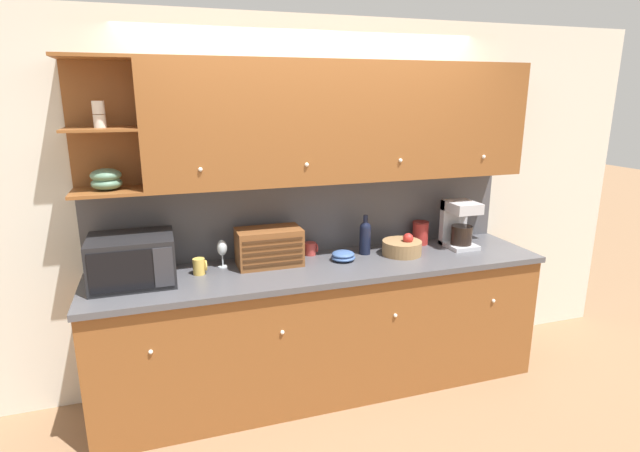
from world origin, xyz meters
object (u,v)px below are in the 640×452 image
object	(u,v)px
wine_glass	(222,249)
fruit_basket	(402,247)
bread_box	(269,247)
wine_bottle	(365,236)
storage_canister	(420,233)
coffee_maker	(459,223)
mug_blue_second	(200,266)
microwave	(132,260)
bowl_stack_on_counter	(343,256)
mug	(311,249)

from	to	relation	value
wine_glass	fruit_basket	xyz separation A→B (m)	(1.28, -0.13, -0.07)
wine_glass	bread_box	distance (m)	0.32
wine_bottle	storage_canister	world-z (taller)	wine_bottle
fruit_basket	coffee_maker	bearing A→B (deg)	6.05
mug_blue_second	bread_box	bearing A→B (deg)	4.96
microwave	bread_box	bearing A→B (deg)	4.85
bowl_stack_on_counter	wine_bottle	distance (m)	0.25
microwave	storage_canister	size ratio (longest dim) A/B	2.80
fruit_basket	wine_bottle	bearing A→B (deg)	158.41
bowl_stack_on_counter	fruit_basket	bearing A→B (deg)	-0.74
bread_box	bowl_stack_on_counter	bearing A→B (deg)	-8.48
coffee_maker	wine_bottle	bearing A→B (deg)	176.47
bowl_stack_on_counter	mug	bearing A→B (deg)	132.18
storage_canister	bowl_stack_on_counter	bearing A→B (deg)	-165.16
wine_bottle	fruit_basket	bearing A→B (deg)	-21.59
mug	wine_bottle	world-z (taller)	wine_bottle
mug	storage_canister	bearing A→B (deg)	-0.44
bread_box	fruit_basket	xyz separation A→B (m)	(0.97, -0.08, -0.07)
bowl_stack_on_counter	coffee_maker	world-z (taller)	coffee_maker
bread_box	coffee_maker	world-z (taller)	coffee_maker
microwave	wine_bottle	bearing A→B (deg)	3.30
storage_canister	fruit_basket	bearing A→B (deg)	-142.77
mug_blue_second	bread_box	xyz separation A→B (m)	(0.47, 0.04, 0.07)
bread_box	fruit_basket	bearing A→B (deg)	-4.85
microwave	mug_blue_second	xyz separation A→B (m)	(0.40, 0.03, -0.10)
microwave	mug_blue_second	distance (m)	0.41
microwave	bread_box	size ratio (longest dim) A/B	1.14
fruit_basket	mug	bearing A→B (deg)	162.36
bowl_stack_on_counter	wine_bottle	world-z (taller)	wine_bottle
bowl_stack_on_counter	storage_canister	size ratio (longest dim) A/B	0.95
bowl_stack_on_counter	fruit_basket	distance (m)	0.46
microwave	bowl_stack_on_counter	bearing A→B (deg)	-0.09
bowl_stack_on_counter	fruit_basket	xyz separation A→B (m)	(0.46, -0.01, 0.02)
fruit_basket	wine_glass	bearing A→B (deg)	174.11
fruit_basket	storage_canister	xyz separation A→B (m)	(0.26, 0.20, 0.04)
bread_box	storage_canister	distance (m)	1.23
microwave	wine_glass	size ratio (longest dim) A/B	2.62
mug_blue_second	bread_box	world-z (taller)	bread_box
mug_blue_second	wine_bottle	size ratio (longest dim) A/B	0.36
mug	wine_glass	bearing A→B (deg)	-173.79
wine_glass	storage_canister	distance (m)	1.54
microwave	fruit_basket	xyz separation A→B (m)	(1.84, -0.01, -0.10)
bread_box	wine_bottle	bearing A→B (deg)	1.40
mug_blue_second	storage_canister	size ratio (longest dim) A/B	0.59
wine_glass	bread_box	xyz separation A→B (m)	(0.31, -0.05, -0.00)
mug_blue_second	wine_bottle	xyz separation A→B (m)	(1.19, 0.06, 0.08)
bowl_stack_on_counter	wine_bottle	size ratio (longest dim) A/B	0.58
wine_glass	bowl_stack_on_counter	xyz separation A→B (m)	(0.82, -0.13, -0.09)
microwave	mug	size ratio (longest dim) A/B	5.23
mug	bowl_stack_on_counter	size ratio (longest dim) A/B	0.56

